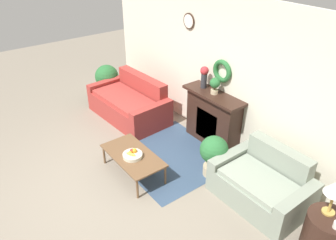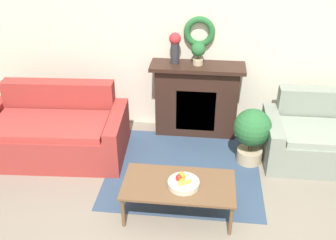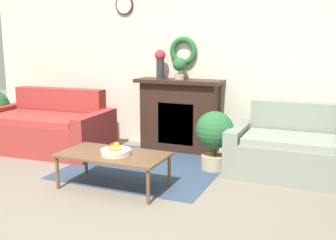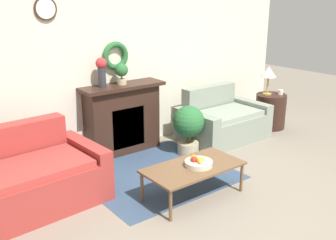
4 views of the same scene
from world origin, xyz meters
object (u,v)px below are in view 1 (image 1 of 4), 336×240
(couch_left, at_px, (130,103))
(potted_plant_floor_by_couch, at_px, (107,78))
(fruit_bowl, at_px, (133,155))
(table_lamp, at_px, (336,189))
(loveseat_right, at_px, (262,184))
(fireplace, at_px, (213,118))
(coffee_table, at_px, (133,156))
(potted_plant_floor_by_loveseat, at_px, (214,153))
(side_table_by_loveseat, at_px, (325,235))
(vase_on_mantel_left, at_px, (204,75))
(potted_plant_on_mantel, at_px, (215,84))

(couch_left, relative_size, potted_plant_floor_by_couch, 2.27)
(fruit_bowl, xyz_separation_m, table_lamp, (2.62, 1.15, 0.55))
(couch_left, height_order, loveseat_right, couch_left)
(fireplace, relative_size, coffee_table, 1.08)
(loveseat_right, xyz_separation_m, potted_plant_floor_by_loveseat, (-0.86, -0.17, 0.14))
(fireplace, xyz_separation_m, side_table_by_loveseat, (2.64, -0.62, -0.22))
(loveseat_right, relative_size, vase_on_mantel_left, 3.35)
(fireplace, bearing_deg, table_lamp, -12.35)
(vase_on_mantel_left, bearing_deg, side_table_by_loveseat, -11.93)
(loveseat_right, distance_m, side_table_by_loveseat, 1.07)
(vase_on_mantel_left, distance_m, potted_plant_floor_by_loveseat, 1.47)
(couch_left, height_order, side_table_by_loveseat, couch_left)
(potted_plant_floor_by_couch, xyz_separation_m, potted_plant_floor_by_loveseat, (3.59, 0.01, -0.08))
(fireplace, height_order, fruit_bowl, fireplace)
(potted_plant_floor_by_loveseat, bearing_deg, vase_on_mantel_left, 146.98)
(fireplace, distance_m, potted_plant_floor_by_couch, 2.96)
(potted_plant_on_mantel, bearing_deg, coffee_table, -93.37)
(side_table_by_loveseat, relative_size, vase_on_mantel_left, 1.46)
(couch_left, xyz_separation_m, potted_plant_on_mantel, (1.77, 0.70, 0.89))
(couch_left, distance_m, potted_plant_on_mantel, 2.11)
(coffee_table, xyz_separation_m, table_lamp, (2.67, 1.12, 0.63))
(fruit_bowl, relative_size, potted_plant_floor_by_loveseat, 0.44)
(side_table_by_loveseat, bearing_deg, vase_on_mantel_left, 168.07)
(vase_on_mantel_left, relative_size, potted_plant_floor_by_loveseat, 0.57)
(loveseat_right, height_order, potted_plant_floor_by_loveseat, loveseat_right)
(vase_on_mantel_left, height_order, potted_plant_floor_by_couch, vase_on_mantel_left)
(table_lamp, xyz_separation_m, potted_plant_on_mantel, (-2.57, 0.55, 0.23))
(loveseat_right, height_order, side_table_by_loveseat, loveseat_right)
(couch_left, bearing_deg, fruit_bowl, -33.47)
(side_table_by_loveseat, distance_m, vase_on_mantel_left, 3.16)
(vase_on_mantel_left, bearing_deg, fruit_bowl, -81.65)
(side_table_by_loveseat, xyz_separation_m, table_lamp, (-0.07, 0.05, 0.68))
(coffee_table, bearing_deg, fireplace, 86.73)
(fireplace, height_order, side_table_by_loveseat, fireplace)
(vase_on_mantel_left, height_order, potted_plant_floor_by_loveseat, vase_on_mantel_left)
(couch_left, bearing_deg, loveseat_right, 0.64)
(fireplace, bearing_deg, couch_left, -157.92)
(couch_left, xyz_separation_m, potted_plant_floor_by_couch, (-1.11, 0.06, 0.20))
(fireplace, height_order, potted_plant_on_mantel, potted_plant_on_mantel)
(potted_plant_on_mantel, bearing_deg, loveseat_right, -16.52)
(fruit_bowl, distance_m, vase_on_mantel_left, 1.93)
(fireplace, height_order, table_lamp, table_lamp)
(loveseat_right, xyz_separation_m, table_lamp, (1.00, -0.08, 0.69))
(potted_plant_floor_by_couch, bearing_deg, side_table_by_loveseat, 0.46)
(potted_plant_on_mantel, bearing_deg, couch_left, -158.35)
(couch_left, bearing_deg, coffee_table, -33.39)
(coffee_table, relative_size, vase_on_mantel_left, 2.81)
(coffee_table, distance_m, table_lamp, 2.96)
(couch_left, relative_size, coffee_table, 1.61)
(fruit_bowl, height_order, potted_plant_floor_by_couch, potted_plant_floor_by_couch)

